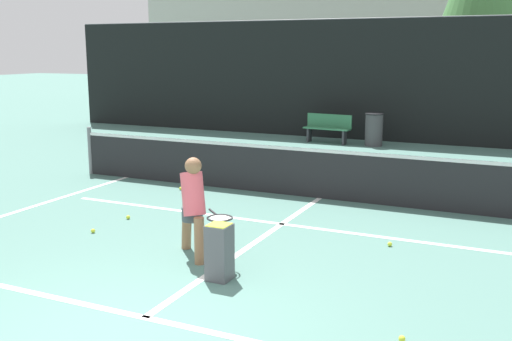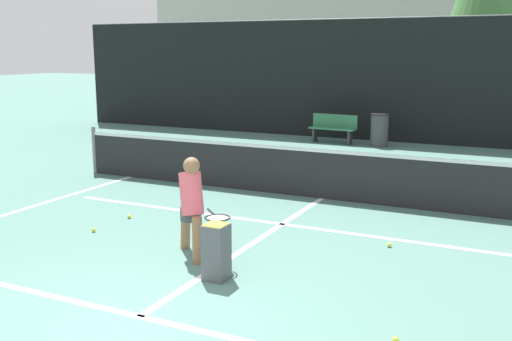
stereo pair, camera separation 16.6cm
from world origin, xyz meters
TOP-DOWN VIEW (x-y plane):
  - ground_plane at (0.00, 0.00)m, footprint 100.00×100.00m
  - court_baseline_near at (0.00, 0.40)m, footprint 11.00×0.10m
  - court_service_line at (0.00, 4.22)m, footprint 8.25×0.10m
  - court_center_mark at (0.00, 3.26)m, footprint 0.10×5.72m
  - court_sideline_left at (-4.51, 3.26)m, footprint 0.10×6.72m
  - net at (0.00, 6.12)m, footprint 11.09×0.09m
  - fence_back at (0.00, 13.85)m, footprint 24.00×0.06m
  - player_practicing at (-0.48, 2.25)m, footprint 1.13×0.77m
  - tennis_ball_scattered_1 at (2.58, 1.01)m, footprint 0.07×0.07m
  - tennis_ball_scattered_2 at (-2.45, 3.41)m, footprint 0.07×0.07m
  - tennis_ball_scattered_3 at (-2.48, 2.55)m, footprint 0.07×0.07m
  - tennis_ball_scattered_4 at (-2.77, 5.58)m, footprint 0.07×0.07m
  - tennis_ball_scattered_5 at (1.84, 3.84)m, footprint 0.07×0.07m
  - ball_hopper at (0.21, 1.69)m, footprint 0.28×0.28m
  - courtside_bench at (-2.04, 12.81)m, footprint 1.47×0.52m
  - trash_bin at (-0.62, 12.80)m, footprint 0.54×0.54m
  - parked_car at (-4.62, 15.96)m, footprint 1.78×4.03m
  - building_far at (0.00, 27.86)m, footprint 36.00×2.40m

SIDE VIEW (x-z plane):
  - ground_plane at x=0.00m, z-range 0.00..0.00m
  - court_baseline_near at x=0.00m, z-range 0.00..0.01m
  - court_service_line at x=0.00m, z-range 0.00..0.01m
  - court_center_mark at x=0.00m, z-range 0.00..0.01m
  - court_sideline_left at x=-4.51m, z-range 0.00..0.01m
  - tennis_ball_scattered_1 at x=2.58m, z-range 0.00..0.07m
  - tennis_ball_scattered_2 at x=-2.45m, z-range 0.00..0.07m
  - tennis_ball_scattered_3 at x=-2.48m, z-range 0.00..0.07m
  - tennis_ball_scattered_4 at x=-2.77m, z-range 0.00..0.07m
  - tennis_ball_scattered_5 at x=1.84m, z-range 0.00..0.07m
  - ball_hopper at x=0.21m, z-range 0.02..0.73m
  - courtside_bench at x=-2.04m, z-range 0.03..0.89m
  - trash_bin at x=-0.62m, z-range 0.00..0.97m
  - net at x=0.00m, z-range -0.02..1.05m
  - parked_car at x=-4.62m, z-range -0.10..1.25m
  - player_practicing at x=-0.48m, z-range 0.06..1.46m
  - fence_back at x=0.00m, z-range -0.01..3.72m
  - building_far at x=0.00m, z-range 0.00..5.73m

